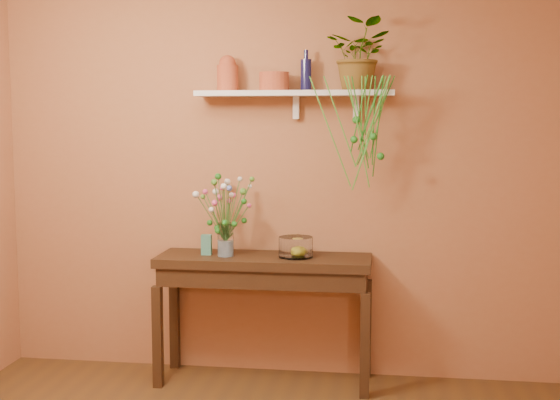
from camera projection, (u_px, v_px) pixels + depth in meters
The scene contains 13 objects.
room at pixel (227, 216), 3.10m from camera, with size 4.04×4.04×2.70m.
sideboard at pixel (264, 275), 4.91m from camera, with size 1.41×0.45×0.85m.
wall_shelf at pixel (296, 94), 4.88m from camera, with size 1.30×0.24×0.19m.
terracotta_jug at pixel (228, 74), 4.94m from camera, with size 0.16×0.16×0.24m.
terracotta_pot at pixel (274, 81), 4.87m from camera, with size 0.20×0.20×0.12m, color #B34C2A.
blue_bottle at pixel (306, 74), 4.88m from camera, with size 0.09×0.09×0.26m.
spider_plant at pixel (360, 55), 4.77m from camera, with size 0.40×0.35×0.45m, color #23741E.
plant_fronds at pixel (365, 129), 4.67m from camera, with size 0.53×0.23×0.72m.
glass_vase at pixel (226, 242), 4.89m from camera, with size 0.11×0.11×0.22m.
bouquet at pixel (225, 201), 4.86m from camera, with size 0.38×0.46×0.44m.
glass_bowl at pixel (296, 248), 4.86m from camera, with size 0.22×0.22×0.13m.
lemon at pixel (298, 251), 4.87m from camera, with size 0.07×0.07×0.07m, color #FFF23B.
carton at pixel (207, 245), 4.94m from camera, with size 0.07×0.05×0.13m, color teal.
Camera 1 is at (0.65, -3.01, 1.75)m, focal length 47.76 mm.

